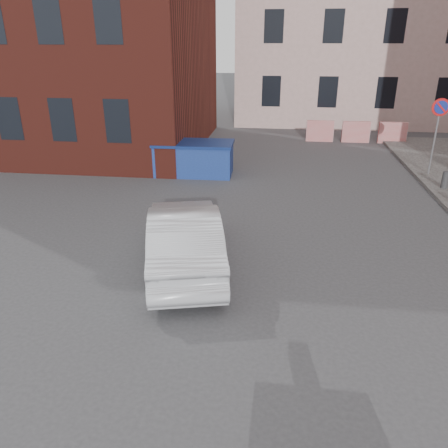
# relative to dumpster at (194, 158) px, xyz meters

# --- Properties ---
(ground) EXTENTS (120.00, 120.00, 0.00)m
(ground) POSITION_rel_dumpster_xyz_m (2.49, -8.72, -0.60)
(ground) COLOR #38383A
(ground) RESTS_ON ground
(no_parking_sign) EXTENTS (0.60, 0.09, 2.65)m
(no_parking_sign) POSITION_rel_dumpster_xyz_m (8.49, 0.76, 1.41)
(no_parking_sign) COLOR gray
(no_parking_sign) RESTS_ON sidewalk
(barriers) EXTENTS (4.70, 0.18, 1.00)m
(barriers) POSITION_rel_dumpster_xyz_m (6.69, 6.28, -0.10)
(barriers) COLOR red
(barriers) RESTS_ON ground
(dumpster) EXTENTS (2.89, 1.54, 1.20)m
(dumpster) POSITION_rel_dumpster_xyz_m (0.00, 0.00, 0.00)
(dumpster) COLOR navy
(dumpster) RESTS_ON ground
(silver_car) EXTENTS (2.45, 4.45, 1.39)m
(silver_car) POSITION_rel_dumpster_xyz_m (1.14, -6.98, 0.09)
(silver_car) COLOR silver
(silver_car) RESTS_ON ground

